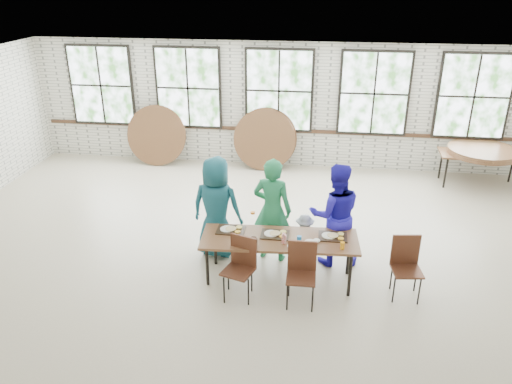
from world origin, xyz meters
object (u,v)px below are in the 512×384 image
Objects in this scene: dining_table at (279,241)px; storage_table at (482,156)px; chair_near_left at (241,262)px; chair_near_right at (302,268)px.

storage_table is (4.12, 4.38, -0.00)m from dining_table.
chair_near_left reaches higher than storage_table.
chair_near_right is (0.90, -0.04, 0.00)m from chair_near_left.
storage_table is at bearing 51.92° from chair_near_right.
chair_near_left is at bearing -132.02° from storage_table.
dining_table is 1.34× the size of storage_table.
chair_near_right is at bearing -57.13° from dining_table.
chair_near_left is at bearing 177.12° from chair_near_right.
chair_near_left is 6.71m from storage_table.
chair_near_right is at bearing -125.76° from storage_table.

